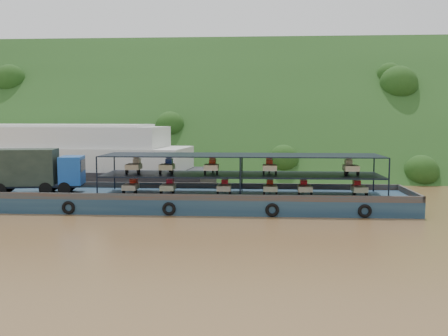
{
  "coord_description": "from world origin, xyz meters",
  "views": [
    {
      "loc": [
        0.77,
        -40.53,
        7.57
      ],
      "look_at": [
        -2.0,
        3.0,
        3.2
      ],
      "focal_mm": 40.0,
      "sensor_mm": 36.0,
      "label": 1
    }
  ],
  "objects": [
    {
      "name": "hillside",
      "position": [
        0.0,
        36.0,
        0.0
      ],
      "size": [
        140.0,
        39.6,
        39.6
      ],
      "primitive_type": "cube",
      "rotation": [
        0.79,
        0.0,
        0.0
      ],
      "color": "#1B3814",
      "rests_on": "ground"
    },
    {
      "name": "passenger_ferry",
      "position": [
        -21.06,
        13.28,
        2.99
      ],
      "size": [
        34.83,
        12.19,
        6.91
      ],
      "rotation": [
        0.0,
        0.0,
        -0.11
      ],
      "color": "black",
      "rests_on": "ground"
    },
    {
      "name": "ground",
      "position": [
        0.0,
        0.0,
        0.0
      ],
      "size": [
        160.0,
        160.0,
        0.0
      ],
      "primitive_type": "plane",
      "color": "brown",
      "rests_on": "ground"
    },
    {
      "name": "cargo_barge",
      "position": [
        -5.65,
        0.8,
        1.24
      ],
      "size": [
        35.06,
        7.18,
        4.98
      ],
      "color": "#122841",
      "rests_on": "ground"
    }
  ]
}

